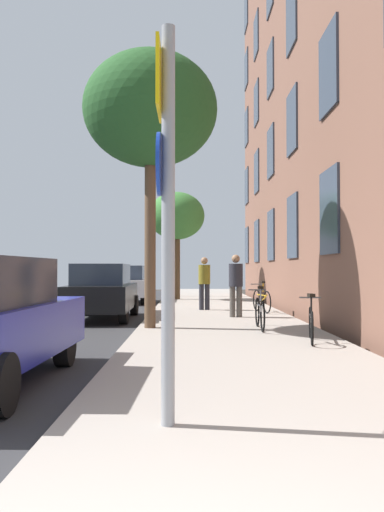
{
  "coord_description": "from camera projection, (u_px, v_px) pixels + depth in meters",
  "views": [
    {
      "loc": [
        0.2,
        -1.38,
        1.48
      ],
      "look_at": [
        0.27,
        10.32,
        1.78
      ],
      "focal_mm": 36.08,
      "sensor_mm": 36.0,
      "label": 1
    }
  ],
  "objects": [
    {
      "name": "pedestrian_0",
      "position": [
        236.0,
        281.0,
        14.61
      ],
      "size": [
        0.49,
        0.49,
        1.77
      ],
      "color": "#4C4742",
      "rests_on": "sidewalk"
    },
    {
      "name": "road_asphalt",
      "position": [
        41.0,
        316.0,
        16.31
      ],
      "size": [
        7.0,
        38.0,
        0.01
      ],
      "primitive_type": "cube",
      "color": "#2D2D30",
      "rests_on": "ground"
    },
    {
      "name": "traffic_light",
      "position": [
        176.0,
        243.0,
        26.01
      ],
      "size": [
        0.43,
        0.24,
        3.95
      ],
      "color": "black",
      "rests_on": "sidewalk"
    },
    {
      "name": "bicycle_0",
      "position": [
        311.0,
        323.0,
        9.64
      ],
      "size": [
        0.51,
        1.66,
        0.91
      ],
      "color": "black",
      "rests_on": "sidewalk"
    },
    {
      "name": "building_facade",
      "position": [
        300.0,
        38.0,
        16.08
      ],
      "size": [
        0.56,
        27.0,
        17.39
      ],
      "color": "brown",
      "rests_on": "ground"
    },
    {
      "name": "tree_near",
      "position": [
        150.0,
        111.0,
        12.07
      ],
      "size": [
        3.15,
        3.15,
        6.45
      ],
      "color": "brown",
      "rests_on": "sidewalk"
    },
    {
      "name": "sign_post",
      "position": [
        166.0,
        194.0,
        4.53
      ],
      "size": [
        0.16,
        0.6,
        3.52
      ],
      "color": "gray",
      "rests_on": "sidewalk"
    },
    {
      "name": "bicycle_1",
      "position": [
        260.0,
        312.0,
        11.62
      ],
      "size": [
        0.42,
        1.78,
        0.98
      ],
      "color": "black",
      "rests_on": "sidewalk"
    },
    {
      "name": "car_1",
      "position": [
        103.0,
        291.0,
        14.99
      ],
      "size": [
        1.82,
        4.2,
        1.62
      ],
      "color": "black",
      "rests_on": "road_asphalt"
    },
    {
      "name": "bicycle_2",
      "position": [
        262.0,
        300.0,
        16.22
      ],
      "size": [
        0.48,
        1.66,
        0.98
      ],
      "color": "black",
      "rests_on": "sidewalk"
    },
    {
      "name": "tree_far",
      "position": [
        177.0,
        217.0,
        23.36
      ],
      "size": [
        2.55,
        2.55,
        4.87
      ],
      "color": "#4C3823",
      "rests_on": "sidewalk"
    },
    {
      "name": "car_2",
      "position": [
        128.0,
        284.0,
        22.39
      ],
      "size": [
        1.85,
        3.94,
        1.62
      ],
      "color": "silver",
      "rests_on": "road_asphalt"
    },
    {
      "name": "sidewalk",
      "position": [
        217.0,
        314.0,
        16.35
      ],
      "size": [
        4.2,
        38.0,
        0.12
      ],
      "primitive_type": "cube",
      "color": "#9E9389",
      "rests_on": "ground"
    },
    {
      "name": "pedestrian_1",
      "position": [
        204.0,
        280.0,
        17.21
      ],
      "size": [
        0.56,
        0.56,
        1.76
      ],
      "color": "#26262D",
      "rests_on": "sidewalk"
    },
    {
      "name": "ground_plane",
      "position": [
        107.0,
        316.0,
        16.32
      ],
      "size": [
        41.8,
        41.8,
        0.0
      ],
      "primitive_type": "plane",
      "color": "#332D28"
    }
  ]
}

